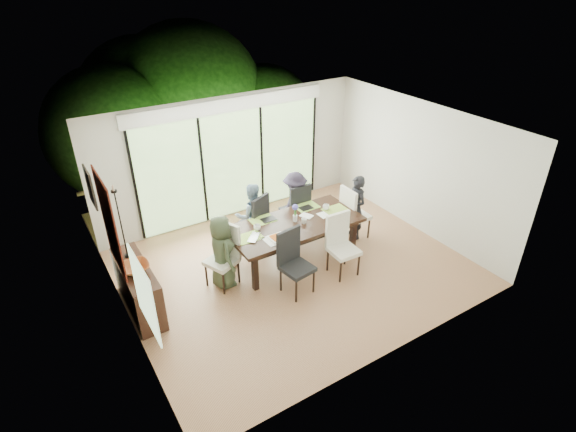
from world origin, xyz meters
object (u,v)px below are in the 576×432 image
chair_left_end (221,257)px  person_left_end (222,252)px  chair_right_end (356,212)px  chair_near_right (344,246)px  cup_a (257,227)px  sideboard (138,288)px  cup_b (304,221)px  chair_near_left (297,264)px  person_far_left (252,216)px  laptop (257,238)px  vase (295,218)px  cup_c (326,207)px  chair_far_left (252,220)px  bowl (135,268)px  chair_far_right (294,207)px  person_far_right (295,203)px  person_right_end (356,208)px

chair_left_end → person_left_end: (0.02, 0.00, 0.10)m
chair_right_end → chair_near_right: (-1.00, -0.87, 0.00)m
cup_a → sideboard: cup_a is taller
cup_b → person_left_end: bearing=176.5°
chair_near_left → person_far_left: person_far_left is taller
laptop → cup_a: size_ratio=2.66×
laptop → sideboard: 2.12m
chair_right_end → vase: chair_right_end is taller
chair_left_end → cup_c: chair_left_end is taller
vase → chair_far_left: bearing=122.0°
person_far_left → sideboard: (-2.47, -0.70, -0.26)m
chair_near_left → bowl: size_ratio=2.62×
chair_near_right → person_left_end: (-1.98, 0.87, 0.10)m
chair_far_right → sideboard: bearing=13.0°
person_left_end → cup_c: (2.28, 0.10, 0.16)m
chair_near_right → person_far_right: size_ratio=0.85×
chair_near_left → laptop: (-0.35, 0.77, 0.22)m
chair_near_right → bowl: size_ratio=2.62×
chair_right_end → chair_near_left: size_ratio=1.00×
chair_right_end → chair_far_right: size_ratio=1.00×
chair_left_end → chair_right_end: (3.00, 0.00, 0.00)m
chair_near_left → chair_left_end: bearing=130.5°
chair_left_end → sideboard: chair_left_end is taller
chair_right_end → cup_a: bearing=86.9°
chair_near_left → sideboard: bearing=149.0°
laptop → cup_c: size_ratio=2.66×
sideboard → bowl: size_ratio=3.36×
chair_near_left → person_right_end: (1.98, 0.87, 0.10)m
person_far_left → cup_c: (1.25, -0.73, 0.16)m
person_left_end → person_right_end: bearing=-86.8°
chair_far_left → chair_near_left: size_ratio=1.00×
chair_far_right → person_far_right: bearing=91.3°
chair_near_left → bowl: 2.60m
chair_right_end → person_right_end: bearing=90.8°
chair_left_end → chair_far_left: (1.05, 0.85, 0.00)m
chair_far_right → person_right_end: person_right_end is taller
person_far_right → person_left_end: bearing=7.6°
vase → cup_a: (-0.75, 0.10, -0.01)m
person_right_end → bowl: 4.40m
chair_right_end → person_far_right: 1.27m
chair_far_right → cup_a: bearing=30.6°
person_left_end → vase: bearing=-84.9°
chair_far_right → chair_near_left: same height
chair_far_right → laptop: (-1.40, -0.95, 0.22)m
person_left_end → person_far_right: same height
chair_right_end → person_far_right: person_far_right is taller
person_far_left → cup_c: size_ratio=10.40×
person_far_left → chair_left_end: bearing=52.9°
chair_near_left → cup_b: chair_near_left is taller
person_left_end → cup_c: size_ratio=10.40×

